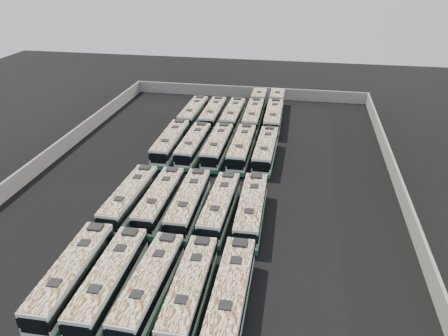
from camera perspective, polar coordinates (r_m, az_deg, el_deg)
ground at (r=53.36m, az=-1.95°, el=-2.29°), size 140.00×140.00×0.00m
perimeter_wall at (r=52.85m, az=-1.97°, el=-1.25°), size 45.20×73.20×2.20m
bus_front_far_left at (r=39.07m, az=-19.14°, el=-13.11°), size 2.74×11.80×3.31m
bus_front_left at (r=37.68m, az=-14.66°, el=-14.09°), size 2.60×11.67×3.28m
bus_front_center at (r=36.63m, az=-9.70°, el=-14.97°), size 2.67×11.38×3.19m
bus_front_right at (r=35.86m, az=-4.50°, el=-15.69°), size 2.56×11.33×3.18m
bus_front_far_right at (r=35.26m, az=0.90°, el=-16.33°), size 2.60×11.76×3.31m
bus_midfront_far_left at (r=48.45m, az=-12.18°, el=-3.91°), size 2.67×11.43×3.21m
bus_midfront_left at (r=47.55m, az=-8.37°, el=-4.22°), size 2.41×11.25×3.17m
bus_midfront_center at (r=46.61m, az=-4.61°, el=-4.65°), size 2.61×11.43×3.21m
bus_midfront_right at (r=45.85m, az=-0.56°, el=-5.15°), size 2.53×11.30×3.18m
bus_midfront_far_right at (r=45.42m, az=3.60°, el=-5.47°), size 2.72×11.65×3.27m
bus_midback_far_left at (r=61.40m, az=-6.96°, el=3.27°), size 2.59×11.70×3.29m
bus_midback_left at (r=60.51m, az=-4.00°, el=2.98°), size 2.53×11.28×3.17m
bus_midback_center at (r=59.90m, az=-0.84°, el=2.82°), size 2.48×11.44×3.22m
bus_midback_right at (r=59.35m, az=2.34°, el=2.60°), size 2.48×11.64×3.28m
bus_midback_far_right at (r=58.97m, az=5.47°, el=2.30°), size 2.54×11.44×3.22m
bus_back_far_left at (r=72.86m, az=-4.02°, el=7.13°), size 2.54×11.30×3.17m
bus_back_left at (r=72.11m, az=-1.43°, el=6.99°), size 2.46×11.42×3.21m
bus_back_center at (r=71.54m, az=1.19°, el=6.83°), size 2.46×11.39×3.21m
bus_back_right at (r=74.11m, az=4.10°, el=7.48°), size 2.68×17.91×3.24m
bus_back_far_right at (r=74.00m, az=6.64°, el=7.36°), size 2.71×18.13×3.28m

